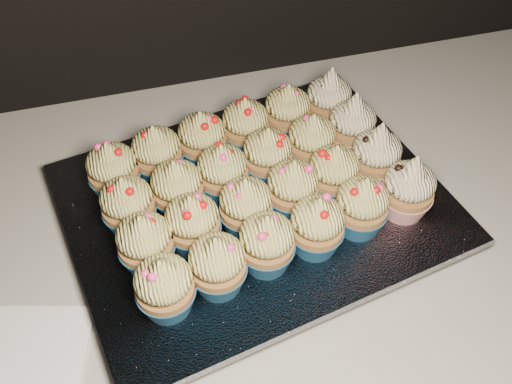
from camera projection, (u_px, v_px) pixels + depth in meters
cabinet at (276, 367)px, 1.09m from camera, size 2.40×0.60×0.86m
worktop at (284, 221)px, 0.76m from camera, size 2.44×0.64×0.04m
napkin at (7, 374)px, 0.59m from camera, size 0.19×0.19×0.00m
baking_tray at (256, 212)px, 0.73m from camera, size 0.47×0.39×0.02m
foil_lining at (256, 204)px, 0.71m from camera, size 0.51×0.43×0.01m
cupcake_0 at (165, 287)px, 0.58m from camera, size 0.06×0.06×0.08m
cupcake_1 at (218, 265)px, 0.60m from camera, size 0.06×0.06×0.08m
cupcake_2 at (267, 243)px, 0.62m from camera, size 0.06×0.06×0.08m
cupcake_3 at (317, 226)px, 0.64m from camera, size 0.06×0.06×0.08m
cupcake_4 at (362, 206)px, 0.65m from camera, size 0.06×0.06×0.08m
cupcake_5 at (408, 189)px, 0.67m from camera, size 0.06×0.06×0.10m
cupcake_6 at (146, 243)px, 0.62m from camera, size 0.06×0.06×0.08m
cupcake_7 at (193, 223)px, 0.64m from camera, size 0.06×0.06×0.08m
cupcake_8 at (246, 207)px, 0.65m from camera, size 0.06×0.06×0.08m
cupcake_9 at (292, 189)px, 0.67m from camera, size 0.06×0.06×0.08m
cupcake_10 at (334, 173)px, 0.69m from camera, size 0.06×0.06×0.08m
cupcake_11 at (376, 156)px, 0.71m from camera, size 0.06×0.06×0.10m
cupcake_12 at (128, 205)px, 0.66m from camera, size 0.06×0.06×0.08m
cupcake_13 at (177, 189)px, 0.67m from camera, size 0.06×0.06×0.08m
cupcake_14 at (223, 173)px, 0.69m from camera, size 0.06×0.06×0.08m
cupcake_15 at (268, 156)px, 0.71m from camera, size 0.06×0.06×0.08m
cupcake_16 at (312, 142)px, 0.73m from camera, size 0.06×0.06×0.08m
cupcake_17 at (352, 125)px, 0.74m from camera, size 0.06×0.06×0.10m
cupcake_18 at (113, 171)px, 0.69m from camera, size 0.06×0.06×0.08m
cupcake_19 at (157, 154)px, 0.71m from camera, size 0.06×0.06×0.08m
cupcake_20 at (202, 139)px, 0.73m from camera, size 0.06×0.06×0.08m
cupcake_21 at (246, 126)px, 0.75m from camera, size 0.06×0.06×0.08m
cupcake_22 at (287, 112)px, 0.76m from camera, size 0.06×0.06×0.08m
cupcake_23 at (329, 100)px, 0.78m from camera, size 0.06×0.06×0.10m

